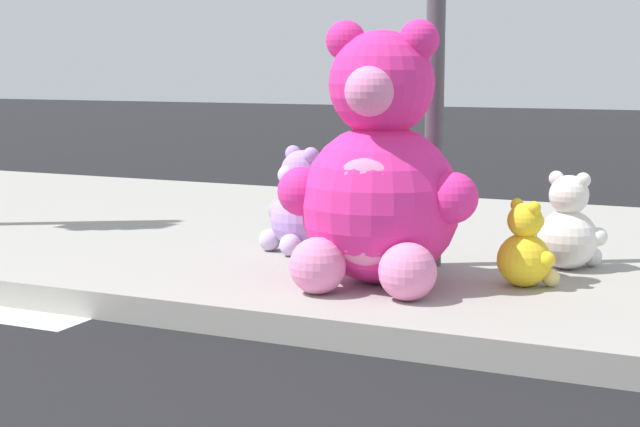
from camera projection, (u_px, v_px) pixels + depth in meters
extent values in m
cube|color=#9E9B93|center=(333.00, 243.00, 6.88)|extent=(28.00, 4.40, 0.15)
sphere|color=#F22D93|center=(380.00, 204.00, 5.23)|extent=(0.87, 0.87, 0.87)
ellipsoid|color=pink|center=(365.00, 212.00, 4.94)|extent=(0.50, 0.25, 0.56)
sphere|color=#F22D93|center=(381.00, 84.00, 5.13)|extent=(0.57, 0.57, 0.57)
sphere|color=pink|center=(370.00, 91.00, 4.91)|extent=(0.26, 0.26, 0.26)
sphere|color=#F22D93|center=(419.00, 40.00, 5.04)|extent=(0.22, 0.22, 0.22)
sphere|color=#F22D93|center=(452.00, 198.00, 4.99)|extent=(0.27, 0.27, 0.27)
sphere|color=pink|center=(408.00, 272.00, 4.85)|extent=(0.30, 0.30, 0.30)
sphere|color=#F22D93|center=(346.00, 41.00, 5.16)|extent=(0.22, 0.22, 0.22)
sphere|color=#F22D93|center=(302.00, 191.00, 5.24)|extent=(0.27, 0.27, 0.27)
sphere|color=pink|center=(318.00, 266.00, 5.00)|extent=(0.30, 0.30, 0.30)
sphere|color=#B28CD8|center=(302.00, 219.00, 6.17)|extent=(0.41, 0.41, 0.41)
ellipsoid|color=silver|center=(283.00, 221.00, 6.08)|extent=(0.24, 0.19, 0.27)
sphere|color=#B28CD8|center=(302.00, 171.00, 6.13)|extent=(0.27, 0.27, 0.27)
sphere|color=silver|center=(287.00, 175.00, 6.06)|extent=(0.12, 0.12, 0.12)
sphere|color=#B28CD8|center=(311.00, 155.00, 6.04)|extent=(0.10, 0.10, 0.10)
sphere|color=#B28CD8|center=(314.00, 219.00, 5.98)|extent=(0.13, 0.13, 0.13)
sphere|color=silver|center=(291.00, 245.00, 6.00)|extent=(0.14, 0.14, 0.14)
sphere|color=#B28CD8|center=(293.00, 153.00, 6.18)|extent=(0.10, 0.10, 0.10)
sphere|color=#B28CD8|center=(278.00, 211.00, 6.29)|extent=(0.13, 0.13, 0.13)
sphere|color=silver|center=(270.00, 240.00, 6.18)|extent=(0.14, 0.14, 0.14)
sphere|color=white|center=(567.00, 239.00, 5.62)|extent=(0.35, 0.35, 0.35)
ellipsoid|color=white|center=(575.00, 236.00, 5.72)|extent=(0.20, 0.11, 0.23)
sphere|color=white|center=(569.00, 195.00, 5.58)|extent=(0.23, 0.23, 0.23)
sphere|color=white|center=(575.00, 195.00, 5.66)|extent=(0.11, 0.11, 0.11)
sphere|color=white|center=(556.00, 178.00, 5.61)|extent=(0.09, 0.09, 0.09)
sphere|color=white|center=(544.00, 231.00, 5.74)|extent=(0.11, 0.11, 0.11)
sphere|color=white|center=(561.00, 253.00, 5.81)|extent=(0.12, 0.12, 0.12)
sphere|color=white|center=(583.00, 180.00, 5.51)|extent=(0.09, 0.09, 0.09)
sphere|color=white|center=(598.00, 237.00, 5.55)|extent=(0.11, 0.11, 0.11)
sphere|color=white|center=(592.00, 256.00, 5.70)|extent=(0.12, 0.12, 0.12)
sphere|color=yellow|center=(524.00, 260.00, 5.17)|extent=(0.29, 0.29, 0.29)
ellipsoid|color=#F0DB80|center=(538.00, 258.00, 5.22)|extent=(0.17, 0.14, 0.19)
sphere|color=yellow|center=(525.00, 220.00, 5.13)|extent=(0.19, 0.19, 0.19)
sphere|color=#F0DB80|center=(536.00, 221.00, 5.18)|extent=(0.09, 0.09, 0.09)
sphere|color=yellow|center=(517.00, 205.00, 5.18)|extent=(0.07, 0.07, 0.07)
sphere|color=yellow|center=(512.00, 251.00, 5.30)|extent=(0.09, 0.09, 0.09)
sphere|color=#F0DB80|center=(530.00, 272.00, 5.31)|extent=(0.10, 0.10, 0.10)
sphere|color=yellow|center=(534.00, 208.00, 5.07)|extent=(0.07, 0.07, 0.07)
sphere|color=yellow|center=(547.00, 260.00, 5.06)|extent=(0.09, 0.09, 0.09)
sphere|color=#F0DB80|center=(551.00, 278.00, 5.17)|extent=(0.10, 0.10, 0.10)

